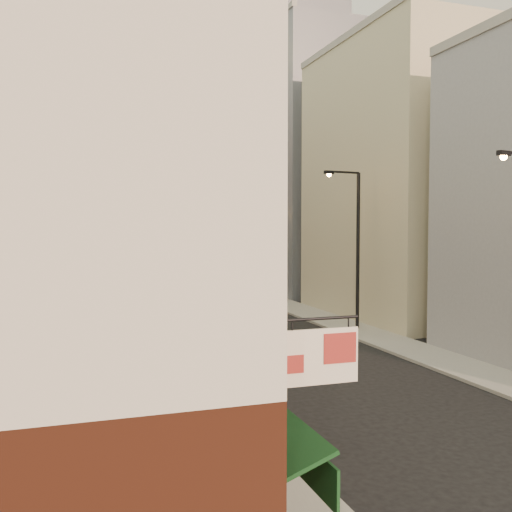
% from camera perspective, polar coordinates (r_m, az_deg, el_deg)
% --- Properties ---
extents(sidewalk_left, '(3.00, 140.00, 0.15)m').
position_cam_1_polar(sidewalk_left, '(62.55, -14.16, -3.26)').
color(sidewalk_left, gray).
rests_on(sidewalk_left, ground).
extents(sidewalk_right, '(3.00, 140.00, 0.15)m').
position_cam_1_polar(sidewalk_right, '(64.84, -2.61, -2.96)').
color(sidewalk_right, gray).
rests_on(sidewalk_right, ground).
extents(near_building_left, '(8.30, 23.04, 12.30)m').
position_cam_1_polar(near_building_left, '(16.04, -17.79, 0.41)').
color(near_building_left, '#5A2717').
rests_on(near_building_left, ground).
extents(left_bldg_beige, '(8.00, 12.00, 16.00)m').
position_cam_1_polar(left_bldg_beige, '(33.06, -20.00, 5.01)').
color(left_bldg_beige, '#BAB18E').
rests_on(left_bldg_beige, ground).
extents(left_bldg_grey, '(8.00, 16.00, 20.00)m').
position_cam_1_polar(left_bldg_grey, '(49.14, -19.57, 6.60)').
color(left_bldg_grey, gray).
rests_on(left_bldg_grey, ground).
extents(left_bldg_tan, '(8.00, 18.00, 17.00)m').
position_cam_1_polar(left_bldg_tan, '(67.05, -19.28, 4.28)').
color(left_bldg_tan, tan).
rests_on(left_bldg_tan, ground).
extents(left_bldg_wingrid, '(8.00, 20.00, 24.00)m').
position_cam_1_polar(left_bldg_wingrid, '(87.19, -19.15, 6.22)').
color(left_bldg_wingrid, gray).
rests_on(left_bldg_wingrid, ground).
extents(right_bldg_beige, '(8.00, 16.00, 20.00)m').
position_cam_1_polar(right_bldg_beige, '(43.82, 13.59, 7.16)').
color(right_bldg_beige, '#BAB18E').
rests_on(right_bldg_beige, ground).
extents(right_bldg_wingrid, '(8.00, 20.00, 26.00)m').
position_cam_1_polar(right_bldg_wingrid, '(61.89, 3.61, 8.74)').
color(right_bldg_wingrid, gray).
rests_on(right_bldg_wingrid, ground).
extents(highrise, '(21.00, 23.00, 51.20)m').
position_cam_1_polar(highrise, '(91.88, 0.41, 14.80)').
color(highrise, gray).
rests_on(highrise, ground).
extents(clock_tower, '(14.00, 14.00, 44.90)m').
position_cam_1_polar(clock_tower, '(100.15, -12.75, 9.09)').
color(clock_tower, tan).
rests_on(clock_tower, ground).
extents(white_tower, '(8.00, 8.00, 41.50)m').
position_cam_1_polar(white_tower, '(88.44, -4.58, 10.62)').
color(white_tower, silver).
rests_on(white_tower, ground).
extents(streetlamp_mid, '(2.67, 0.59, 10.21)m').
position_cam_1_polar(streetlamp_mid, '(37.02, 9.83, 1.54)').
color(streetlamp_mid, black).
rests_on(streetlamp_mid, ground).
extents(streetlamp_far, '(2.16, 0.54, 8.28)m').
position_cam_1_polar(streetlamp_far, '(55.64, 0.58, 0.88)').
color(streetlamp_far, black).
rests_on(streetlamp_far, ground).
extents(traffic_light_left, '(0.50, 0.35, 5.00)m').
position_cam_1_polar(traffic_light_left, '(43.78, -11.69, -1.53)').
color(traffic_light_left, black).
rests_on(traffic_light_left, ground).
extents(traffic_light_right, '(0.61, 0.55, 5.00)m').
position_cam_1_polar(traffic_light_right, '(52.10, 0.96, -0.32)').
color(traffic_light_right, black).
rests_on(traffic_light_right, ground).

